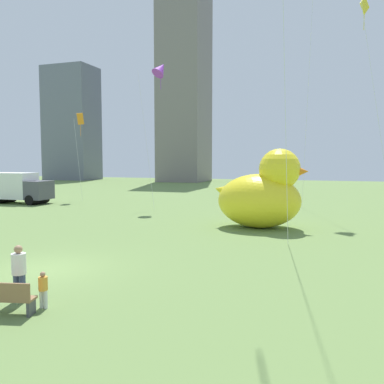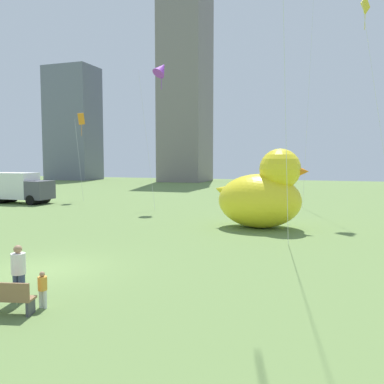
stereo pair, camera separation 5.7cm
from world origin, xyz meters
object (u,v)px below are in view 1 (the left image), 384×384
Objects in this scene: kite_orange at (80,119)px; kite_yellow at (366,17)px; park_bench at (4,298)px; kite_purple at (161,69)px; person_adult at (19,271)px; box_truck at (18,188)px; person_child at (43,288)px; giant_inflatable_duck at (262,194)px.

kite_yellow is at bearing -6.65° from kite_orange.
kite_purple reaches higher than park_bench.
person_adult is 0.19× the size of kite_orange.
park_bench is 0.19× the size of kite_orange.
kite_yellow is (29.51, 1.56, 12.66)m from box_truck.
person_child is 0.08× the size of kite_purple.
kite_purple reaches higher than person_adult.
person_child is 28.06m from kite_yellow.
kite_orange is at bearing 120.45° from park_bench.
person_child is 29.07m from box_truck.
kite_orange is at bearing 50.02° from box_truck.
kite_orange reaches higher than person_child.
kite_purple is (-5.57, 23.47, 11.15)m from park_bench.
person_adult is at bearing -107.29° from giant_inflatable_duck.
kite_yellow reaches higher than kite_orange.
giant_inflatable_duck reaches higher than park_bench.
person_child is 15.45m from giant_inflatable_duck.
person_adult reaches higher than park_bench.
park_bench is 1.59× the size of person_child.
person_child is at bearing -10.92° from person_adult.
box_truck is (-19.98, 21.10, 0.88)m from person_child.
person_adult is 1.05m from person_child.
kite_purple reaches higher than box_truck.
box_truck is at bearing 132.26° from person_adult.
kite_orange reaches higher than park_bench.
kite_orange is at bearing 163.57° from kite_purple.
person_child is at bearing -112.81° from kite_yellow.
kite_orange is at bearing 120.81° from person_adult.
park_bench is 0.10× the size of kite_yellow.
person_adult is 30.51m from kite_orange.
giant_inflatable_duck is 0.36× the size of kite_yellow.
box_truck is (-23.60, 6.15, -0.56)m from giant_inflatable_duck.
kite_orange is (3.82, 4.55, 6.63)m from box_truck.
giant_inflatable_duck reaches higher than person_child.
person_adult is 15.50m from giant_inflatable_duck.
kite_purple is (-9.84, 7.77, 9.62)m from giant_inflatable_duck.
box_truck is at bearing 165.40° from giant_inflatable_duck.
person_child is 0.17× the size of box_truck.
person_adult is at bearing -115.04° from kite_yellow.
person_child is 26.02m from kite_purple.
giant_inflatable_duck is at bearing -38.30° from kite_purple.
kite_purple is at bearing 179.78° from kite_yellow.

